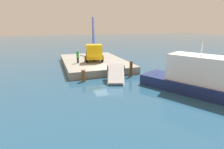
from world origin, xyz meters
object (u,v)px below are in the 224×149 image
Objects in this scene: moored_yacht at (224,91)px; salvaged_car at (116,77)px; crane_truck at (94,51)px; dock_worker at (78,56)px.

salvaged_car is at bearing -135.92° from moored_yacht.
crane_truck is 5.86× the size of dock_worker.
moored_yacht is at bearing 44.08° from salvaged_car.
crane_truck is 3.16m from dock_worker.
dock_worker is at bearing -145.69° from moored_yacht.
moored_yacht reaches higher than salvaged_car.
dock_worker is 18.12m from moored_yacht.
crane_truck is 0.78× the size of moored_yacht.
moored_yacht is at bearing 34.31° from dock_worker.
moored_yacht is (14.93, 10.19, -1.21)m from dock_worker.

